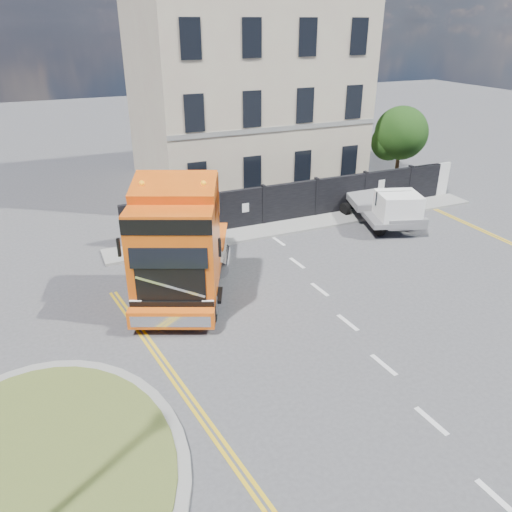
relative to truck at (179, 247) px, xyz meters
name	(u,v)px	position (x,y,z in m)	size (l,w,h in m)	color
ground	(264,336)	(1.72, -3.60, -2.01)	(120.00, 120.00, 0.00)	#424244
traffic_island	(37,474)	(-5.28, -6.60, -1.93)	(6.80, 6.80, 0.17)	gray
hoarding_fence	(308,199)	(8.27, 5.40, -1.01)	(18.80, 0.25, 2.00)	black
georgian_building	(242,87)	(7.72, 12.90, 3.76)	(12.30, 10.30, 12.80)	#C0B999
tree	(398,135)	(16.10, 8.50, 1.03)	(3.20, 3.20, 4.80)	#382619
pavement_far	(306,224)	(7.72, 4.50, -1.95)	(20.00, 1.60, 0.12)	gray
truck	(179,247)	(0.00, 0.00, 0.00)	(5.55, 7.99, 4.50)	black
flatbed_pickup	(390,208)	(11.19, 2.48, -0.95)	(3.25, 5.18, 1.98)	slate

